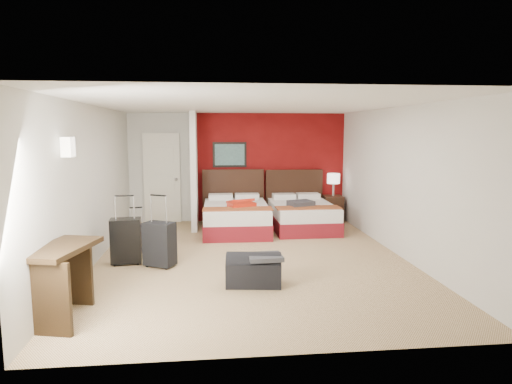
{
  "coord_description": "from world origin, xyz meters",
  "views": [
    {
      "loc": [
        -0.68,
        -7.16,
        2.09
      ],
      "look_at": [
        0.16,
        0.8,
        1.0
      ],
      "focal_mm": 31.45,
      "sensor_mm": 36.0,
      "label": 1
    }
  ],
  "objects": [
    {
      "name": "red_accent_panel",
      "position": [
        0.75,
        3.23,
        1.25
      ],
      "size": [
        3.5,
        0.04,
        2.5
      ],
      "primitive_type": "cube",
      "color": "maroon",
      "rests_on": "ground"
    },
    {
      "name": "duffel_bag",
      "position": [
        -0.09,
        -1.29,
        0.19
      ],
      "size": [
        0.79,
        0.48,
        0.38
      ],
      "primitive_type": "cube",
      "rotation": [
        0.0,
        0.0,
        -0.12
      ],
      "color": "black",
      "rests_on": "ground"
    },
    {
      "name": "jacket_bundle",
      "position": [
        1.2,
        1.83,
        0.61
      ],
      "size": [
        0.57,
        0.5,
        0.11
      ],
      "primitive_type": "cube",
      "rotation": [
        0.0,
        0.0,
        0.3
      ],
      "color": "#3C3C41",
      "rests_on": "bed_right"
    },
    {
      "name": "partition_wall",
      "position": [
        -1.0,
        2.61,
        1.25
      ],
      "size": [
        0.12,
        1.2,
        2.5
      ],
      "primitive_type": "cube",
      "color": "silver",
      "rests_on": "ground"
    },
    {
      "name": "red_suitcase_open",
      "position": [
        -0.03,
        1.92,
        0.62
      ],
      "size": [
        0.72,
        0.84,
        0.09
      ],
      "primitive_type": "cube",
      "rotation": [
        0.0,
        0.0,
        0.34
      ],
      "color": "red",
      "rests_on": "bed_left"
    },
    {
      "name": "nightstand",
      "position": [
        2.18,
        2.88,
        0.3
      ],
      "size": [
        0.45,
        0.45,
        0.6
      ],
      "primitive_type": "cube",
      "rotation": [
        0.0,
        0.0,
        -0.05
      ],
      "color": "#331B11",
      "rests_on": "ground"
    },
    {
      "name": "jacket_draped",
      "position": [
        0.06,
        -1.34,
        0.41
      ],
      "size": [
        0.47,
        0.4,
        0.06
      ],
      "primitive_type": "cube",
      "rotation": [
        0.0,
        0.0,
        0.05
      ],
      "color": "#36373B",
      "rests_on": "duffel_bag"
    },
    {
      "name": "table_lamp",
      "position": [
        2.18,
        2.88,
        0.86
      ],
      "size": [
        0.3,
        0.3,
        0.52
      ],
      "primitive_type": "cylinder",
      "rotation": [
        0.0,
        0.0,
        0.04
      ],
      "color": "silver",
      "rests_on": "nightstand"
    },
    {
      "name": "suitcase_navy",
      "position": [
        -1.93,
        0.53,
        0.24
      ],
      "size": [
        0.38,
        0.28,
        0.47
      ],
      "primitive_type": "cube",
      "rotation": [
        0.0,
        0.0,
        0.23
      ],
      "color": "black",
      "rests_on": "ground"
    },
    {
      "name": "bed_left",
      "position": [
        -0.13,
        2.02,
        0.29
      ],
      "size": [
        1.37,
        1.93,
        0.57
      ],
      "primitive_type": "cube",
      "rotation": [
        0.0,
        0.0,
        -0.02
      ],
      "color": "silver",
      "rests_on": "ground"
    },
    {
      "name": "entry_door",
      "position": [
        -1.75,
        3.2,
        1.02
      ],
      "size": [
        0.82,
        0.06,
        2.05
      ],
      "primitive_type": "cube",
      "color": "silver",
      "rests_on": "ground"
    },
    {
      "name": "suitcase_charcoal",
      "position": [
        -1.45,
        -0.3,
        0.33
      ],
      "size": [
        0.53,
        0.46,
        0.67
      ],
      "primitive_type": "cube",
      "rotation": [
        0.0,
        0.0,
        -0.48
      ],
      "color": "black",
      "rests_on": "ground"
    },
    {
      "name": "room_walls",
      "position": [
        -1.4,
        1.42,
        1.26
      ],
      "size": [
        5.02,
        6.52,
        2.5
      ],
      "color": "silver",
      "rests_on": "ground"
    },
    {
      "name": "desk",
      "position": [
        -2.32,
        -2.16,
        0.42
      ],
      "size": [
        0.73,
        1.1,
        0.84
      ],
      "primitive_type": "cube",
      "rotation": [
        0.0,
        0.0,
        -0.24
      ],
      "color": "black",
      "rests_on": "ground"
    },
    {
      "name": "ground",
      "position": [
        0.0,
        0.0,
        0.0
      ],
      "size": [
        6.5,
        6.5,
        0.0
      ],
      "primitive_type": "plane",
      "color": "tan",
      "rests_on": "ground"
    },
    {
      "name": "suitcase_black",
      "position": [
        -2.0,
        -0.09,
        0.35
      ],
      "size": [
        0.49,
        0.33,
        0.7
      ],
      "primitive_type": "cube",
      "rotation": [
        0.0,
        0.0,
        0.1
      ],
      "color": "black",
      "rests_on": "ground"
    },
    {
      "name": "bed_right",
      "position": [
        1.3,
        2.13,
        0.27
      ],
      "size": [
        1.29,
        1.84,
        0.55
      ],
      "primitive_type": "cube",
      "rotation": [
        0.0,
        0.0,
        0.01
      ],
      "color": "white",
      "rests_on": "ground"
    }
  ]
}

